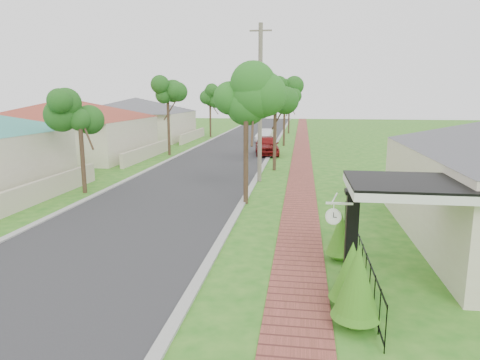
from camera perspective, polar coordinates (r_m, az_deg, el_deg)
The scene contains 16 objects.
ground at distance 12.99m, azimuth -6.91°, elevation -10.59°, with size 160.00×160.00×0.00m, color #246B19.
road at distance 32.60m, azimuth -2.87°, elevation 2.71°, with size 7.00×120.00×0.02m, color #28282B.
kerb_right at distance 32.10m, azimuth 3.54°, elevation 2.57°, with size 0.30×120.00×0.10m, color #9E9E99.
kerb_left at distance 33.49m, azimuth -9.02°, elevation 2.81°, with size 0.30×120.00×0.10m, color #9E9E99.
sidewalk at distance 31.99m, azimuth 8.19°, elevation 2.44°, with size 1.50×120.00×0.03m, color #98453C.
porch_post at distance 11.33m, azimuth 14.58°, elevation -8.17°, with size 0.48×0.48×2.52m.
picket_fence at distance 12.50m, azimuth 15.57°, elevation -9.22°, with size 0.03×8.02×1.00m.
street_trees at distance 38.96m, azimuth -0.78°, elevation 10.80°, with size 10.70×37.65×5.89m.
hedge_row at distance 10.59m, azimuth 14.47°, elevation -11.40°, with size 0.90×4.68×1.89m.
far_house_red at distance 36.58m, azimuth -21.76°, elevation 6.55°, with size 15.56×15.56×4.60m.
far_house_grey at distance 49.19m, azimuth -13.61°, elevation 8.02°, with size 15.56×15.56×4.60m.
parked_car_red at distance 35.34m, azimuth 3.61°, elevation 4.65°, with size 1.86×4.62×1.57m, color maroon.
parked_car_white at distance 45.07m, azimuth 3.50°, elevation 5.92°, with size 1.44×4.12×1.36m, color white.
near_tree at distance 18.79m, azimuth 0.81°, elevation 10.93°, with size 2.30×2.30×5.91m.
utility_pole at distance 23.93m, azimuth 2.69°, elevation 10.13°, with size 1.20×0.24×8.61m.
station_clock at distance 10.65m, azimuth 12.40°, elevation -4.63°, with size 0.65×0.13×0.55m.
Camera 1 is at (3.24, -11.63, 4.81)m, focal length 32.00 mm.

